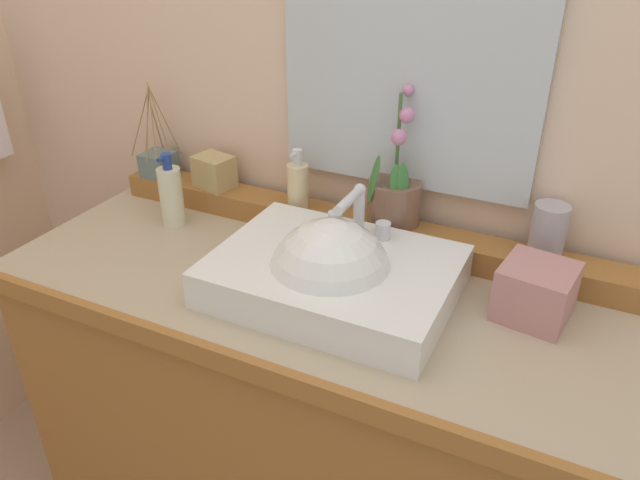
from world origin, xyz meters
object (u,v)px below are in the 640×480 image
at_px(tumbler_cup, 549,230).
at_px(reed_diffuser, 159,163).
at_px(lotion_bottle, 171,195).
at_px(sink_basin, 332,277).
at_px(tissue_box, 536,292).
at_px(trinket_box, 214,172).
at_px(soap_dispenser, 298,185).
at_px(potted_plant, 394,195).

xyz_separation_m(tumbler_cup, reed_diffuser, (-0.99, -0.02, -0.02)).
bearing_deg(lotion_bottle, sink_basin, -13.21).
bearing_deg(tissue_box, lotion_bottle, 179.54).
relative_size(sink_basin, trinket_box, 5.10).
bearing_deg(tumbler_cup, trinket_box, -178.66).
bearing_deg(tumbler_cup, soap_dispenser, -176.48).
relative_size(sink_basin, tissue_box, 3.65).
relative_size(tumbler_cup, lotion_bottle, 0.60).
bearing_deg(soap_dispenser, lotion_bottle, -158.87).
xyz_separation_m(soap_dispenser, reed_diffuser, (-0.43, 0.01, -0.02)).
bearing_deg(potted_plant, lotion_bottle, -165.11).
relative_size(potted_plant, soap_dispenser, 2.12).
relative_size(lotion_bottle, tissue_box, 1.41).
distance_m(potted_plant, trinket_box, 0.48).
distance_m(lotion_bottle, tissue_box, 0.86).
bearing_deg(trinket_box, tissue_box, 2.03).
bearing_deg(sink_basin, reed_diffuser, 158.99).
bearing_deg(reed_diffuser, lotion_bottle, -42.42).
xyz_separation_m(soap_dispenser, trinket_box, (-0.25, 0.02, -0.02)).
bearing_deg(tumbler_cup, reed_diffuser, -178.75).
bearing_deg(reed_diffuser, potted_plant, 1.18).
bearing_deg(potted_plant, reed_diffuser, -178.82).
relative_size(tumbler_cup, tissue_box, 0.84).
bearing_deg(reed_diffuser, sink_basin, -21.01).
distance_m(soap_dispenser, tumbler_cup, 0.56).
relative_size(sink_basin, potted_plant, 1.53).
bearing_deg(tissue_box, trinket_box, 170.72).
xyz_separation_m(potted_plant, lotion_bottle, (-0.52, -0.14, -0.05)).
xyz_separation_m(potted_plant, tumbler_cup, (0.33, 0.01, -0.01)).
distance_m(reed_diffuser, lotion_bottle, 0.19).
height_order(tumbler_cup, lotion_bottle, lotion_bottle).
height_order(tumbler_cup, trinket_box, tumbler_cup).
relative_size(sink_basin, reed_diffuser, 1.91).
xyz_separation_m(sink_basin, potted_plant, (0.04, 0.25, 0.08)).
height_order(reed_diffuser, lotion_bottle, reed_diffuser).
height_order(potted_plant, reed_diffuser, potted_plant).
bearing_deg(soap_dispenser, potted_plant, 6.57).
xyz_separation_m(potted_plant, soap_dispenser, (-0.23, -0.03, -0.01)).
bearing_deg(potted_plant, sink_basin, -98.14).
relative_size(potted_plant, reed_diffuser, 1.25).
height_order(trinket_box, tissue_box, trinket_box).
bearing_deg(tumbler_cup, potted_plant, -178.62).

